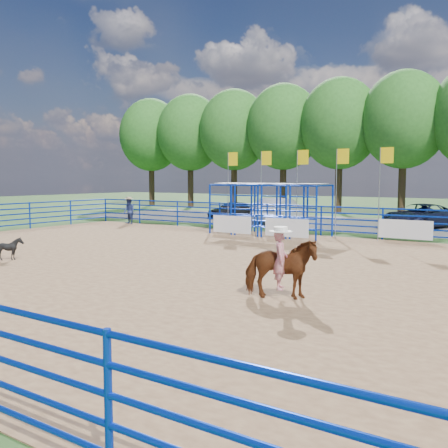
{
  "coord_description": "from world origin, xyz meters",
  "views": [
    {
      "loc": [
        9.32,
        -13.14,
        2.88
      ],
      "look_at": [
        0.13,
        1.0,
        1.3
      ],
      "focal_mm": 40.0,
      "sensor_mm": 36.0,
      "label": 1
    }
  ],
  "objects_px": {
    "spectator_cowboy": "(129,211)",
    "car_a": "(232,210)",
    "car_b": "(279,210)",
    "horse_and_rider": "(280,264)",
    "calf": "(10,249)",
    "car_c": "(420,216)"
  },
  "relations": [
    {
      "from": "spectator_cowboy",
      "to": "car_a",
      "type": "distance_m",
      "value": 7.63
    },
    {
      "from": "spectator_cowboy",
      "to": "car_b",
      "type": "distance_m",
      "value": 9.38
    },
    {
      "from": "spectator_cowboy",
      "to": "car_b",
      "type": "height_order",
      "value": "spectator_cowboy"
    },
    {
      "from": "horse_and_rider",
      "to": "car_b",
      "type": "height_order",
      "value": "horse_and_rider"
    },
    {
      "from": "spectator_cowboy",
      "to": "car_b",
      "type": "bearing_deg",
      "value": 37.85
    },
    {
      "from": "horse_and_rider",
      "to": "car_b",
      "type": "bearing_deg",
      "value": 116.75
    },
    {
      "from": "car_b",
      "to": "horse_and_rider",
      "type": "bearing_deg",
      "value": 115.6
    },
    {
      "from": "spectator_cowboy",
      "to": "car_b",
      "type": "relative_size",
      "value": 0.34
    },
    {
      "from": "horse_and_rider",
      "to": "calf",
      "type": "distance_m",
      "value": 10.37
    },
    {
      "from": "spectator_cowboy",
      "to": "horse_and_rider",
      "type": "bearing_deg",
      "value": -36.39
    },
    {
      "from": "spectator_cowboy",
      "to": "car_a",
      "type": "xyz_separation_m",
      "value": [
        3.1,
        6.97,
        -0.22
      ]
    },
    {
      "from": "horse_and_rider",
      "to": "car_c",
      "type": "distance_m",
      "value": 19.08
    },
    {
      "from": "car_c",
      "to": "car_a",
      "type": "bearing_deg",
      "value": -161.24
    },
    {
      "from": "car_b",
      "to": "car_c",
      "type": "relative_size",
      "value": 0.96
    },
    {
      "from": "horse_and_rider",
      "to": "car_a",
      "type": "xyz_separation_m",
      "value": [
        -13.31,
        19.06,
        -0.24
      ]
    },
    {
      "from": "spectator_cowboy",
      "to": "car_c",
      "type": "height_order",
      "value": "spectator_cowboy"
    },
    {
      "from": "car_a",
      "to": "car_c",
      "type": "distance_m",
      "value": 12.5
    },
    {
      "from": "car_a",
      "to": "car_b",
      "type": "height_order",
      "value": "car_b"
    },
    {
      "from": "calf",
      "to": "spectator_cowboy",
      "type": "height_order",
      "value": "spectator_cowboy"
    },
    {
      "from": "car_a",
      "to": "car_c",
      "type": "bearing_deg",
      "value": 17.26
    },
    {
      "from": "car_a",
      "to": "calf",
      "type": "bearing_deg",
      "value": -64.0
    },
    {
      "from": "calf",
      "to": "car_c",
      "type": "bearing_deg",
      "value": -25.01
    }
  ]
}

